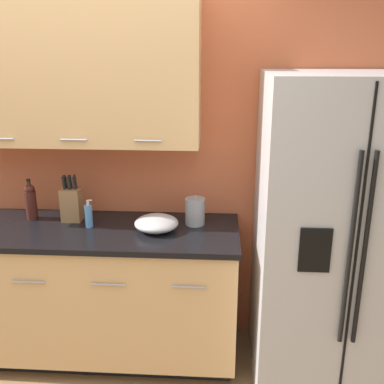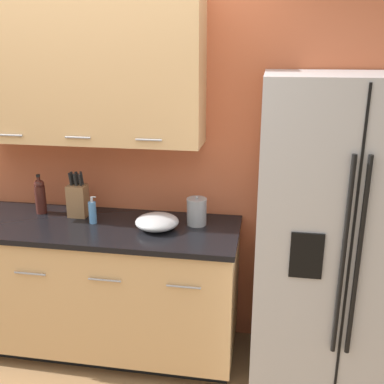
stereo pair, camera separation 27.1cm
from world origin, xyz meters
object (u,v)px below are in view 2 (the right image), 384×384
object	(u,v)px
steel_canister	(197,211)
knife_block	(78,200)
soap_dispenser	(92,212)
wine_bottle	(40,195)
mixing_bowl	(157,222)
refrigerator	(337,243)

from	to	relation	value
steel_canister	knife_block	bearing A→B (deg)	179.11
knife_block	soap_dispenser	size ratio (longest dim) A/B	1.71
wine_bottle	mixing_bowl	world-z (taller)	wine_bottle
knife_block	mixing_bowl	size ratio (longest dim) A/B	1.14
refrigerator	mixing_bowl	bearing A→B (deg)	176.04
wine_bottle	soap_dispenser	bearing A→B (deg)	-15.82
soap_dispenser	mixing_bowl	bearing A→B (deg)	-3.17
soap_dispenser	mixing_bowl	xyz separation A→B (m)	(0.43, -0.02, -0.03)
steel_canister	soap_dispenser	bearing A→B (deg)	-172.44
knife_block	steel_canister	bearing A→B (deg)	-0.89
wine_bottle	mixing_bowl	xyz separation A→B (m)	(0.85, -0.14, -0.08)
soap_dispenser	steel_canister	distance (m)	0.67
refrigerator	steel_canister	distance (m)	0.87
wine_bottle	steel_canister	size ratio (longest dim) A/B	1.44
soap_dispenser	mixing_bowl	world-z (taller)	soap_dispenser
refrigerator	steel_canister	world-z (taller)	refrigerator
refrigerator	wine_bottle	xyz separation A→B (m)	(-1.93, 0.22, 0.11)
knife_block	mixing_bowl	world-z (taller)	knife_block
steel_canister	mixing_bowl	distance (m)	0.26
soap_dispenser	steel_canister	bearing A→B (deg)	7.56
refrigerator	knife_block	distance (m)	1.67
knife_block	wine_bottle	world-z (taller)	knife_block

